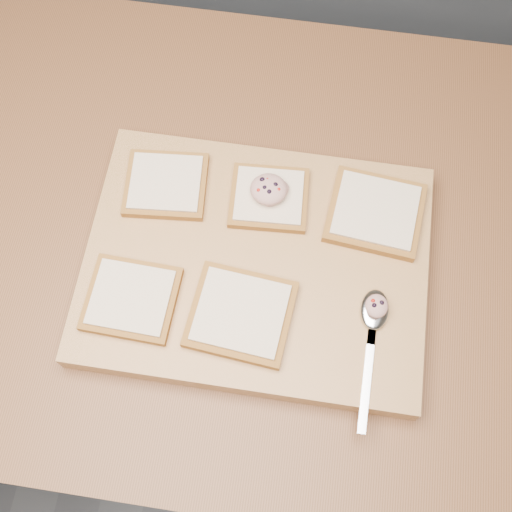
{
  "coord_description": "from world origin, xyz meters",
  "views": [
    {
      "loc": [
        0.07,
        -0.4,
        1.76
      ],
      "look_at": [
        0.02,
        -0.06,
        0.95
      ],
      "focal_mm": 45.0,
      "sensor_mm": 36.0,
      "label": 1
    }
  ],
  "objects": [
    {
      "name": "cutting_board",
      "position": [
        0.02,
        -0.06,
        0.92
      ],
      "size": [
        0.47,
        0.36,
        0.04
      ],
      "primitive_type": "cube",
      "color": "tan",
      "rests_on": "island_counter"
    },
    {
      "name": "spoon",
      "position": [
        0.19,
        -0.13,
        0.94
      ],
      "size": [
        0.04,
        0.19,
        0.01
      ],
      "color": "silver",
      "rests_on": "cutting_board"
    },
    {
      "name": "bread_far_center",
      "position": [
        0.02,
        0.03,
        0.95
      ],
      "size": [
        0.12,
        0.11,
        0.02
      ],
      "color": "brown",
      "rests_on": "cutting_board"
    },
    {
      "name": "bread_far_right",
      "position": [
        0.18,
        0.03,
        0.95
      ],
      "size": [
        0.14,
        0.13,
        0.02
      ],
      "color": "brown",
      "rests_on": "cutting_board"
    },
    {
      "name": "bread_near_center",
      "position": [
        0.01,
        -0.15,
        0.95
      ],
      "size": [
        0.14,
        0.13,
        0.02
      ],
      "color": "brown",
      "rests_on": "cutting_board"
    },
    {
      "name": "island_counter",
      "position": [
        0.0,
        0.0,
        0.45
      ],
      "size": [
        2.0,
        0.8,
        0.9
      ],
      "color": "slate",
      "rests_on": "ground"
    },
    {
      "name": "bread_far_left",
      "position": [
        -0.13,
        0.03,
        0.95
      ],
      "size": [
        0.12,
        0.12,
        0.02
      ],
      "color": "brown",
      "rests_on": "cutting_board"
    },
    {
      "name": "spoon_salad",
      "position": [
        0.19,
        -0.11,
        0.96
      ],
      "size": [
        0.03,
        0.03,
        0.02
      ],
      "color": "tan",
      "rests_on": "spoon"
    },
    {
      "name": "tuna_salad_dollop",
      "position": [
        0.02,
        0.03,
        0.97
      ],
      "size": [
        0.05,
        0.05,
        0.02
      ],
      "color": "tan",
      "rests_on": "bread_far_center"
    },
    {
      "name": "bread_near_left",
      "position": [
        -0.14,
        -0.15,
        0.95
      ],
      "size": [
        0.12,
        0.11,
        0.02
      ],
      "color": "brown",
      "rests_on": "cutting_board"
    },
    {
      "name": "ground",
      "position": [
        0.0,
        0.0,
        0.0
      ],
      "size": [
        4.0,
        4.0,
        0.0
      ],
      "primitive_type": "plane",
      "color": "#515459",
      "rests_on": "ground"
    }
  ]
}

